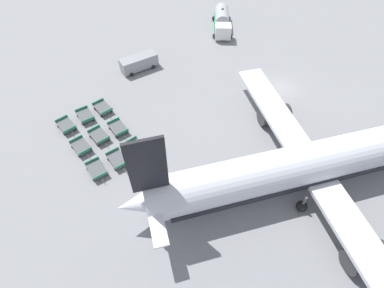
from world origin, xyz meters
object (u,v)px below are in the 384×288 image
baggage_dolly_row_near_col_b (81,146)px  baggage_dolly_row_mid_b_col_a (103,108)px  fuel_tanker_primary (222,21)px  baggage_dolly_row_mid_a_col_c (117,159)px  baggage_dolly_row_mid_a_col_b (99,136)px  baggage_dolly_row_mid_a_col_a (85,116)px  baggage_dolly_row_near_col_a (66,125)px  baggage_dolly_row_near_col_c (97,169)px  baggage_dolly_row_mid_b_col_c (136,148)px  service_van (139,62)px  baggage_dolly_row_mid_b_col_b (118,128)px  airplane (322,161)px

baggage_dolly_row_near_col_b → baggage_dolly_row_mid_b_col_a: 6.70m
fuel_tanker_primary → baggage_dolly_row_mid_a_col_c: bearing=-48.2°
baggage_dolly_row_mid_a_col_b → baggage_dolly_row_mid_a_col_a: bearing=-168.1°
baggage_dolly_row_near_col_a → baggage_dolly_row_mid_a_col_b: (3.35, 3.37, 0.00)m
baggage_dolly_row_near_col_c → baggage_dolly_row_mid_a_col_c: size_ratio=1.00×
baggage_dolly_row_mid_a_col_b → baggage_dolly_row_mid_b_col_c: bearing=45.2°
fuel_tanker_primary → service_van: (5.84, -16.95, -0.16)m
baggage_dolly_row_near_col_a → baggage_dolly_row_mid_b_col_b: 6.53m
airplane → service_van: (-26.70, -11.42, -1.95)m
airplane → service_van: 29.10m
baggage_dolly_row_near_col_c → baggage_dolly_row_mid_b_col_c: bearing=104.4°
airplane → baggage_dolly_row_mid_a_col_a: 28.56m
baggage_dolly_row_near_col_a → baggage_dolly_row_near_col_b: bearing=14.5°
airplane → baggage_dolly_row_near_col_b: size_ratio=12.47×
baggage_dolly_row_mid_b_col_b → baggage_dolly_row_mid_a_col_c: bearing=-15.2°
baggage_dolly_row_mid_a_col_b → baggage_dolly_row_mid_b_col_c: 5.08m
baggage_dolly_row_mid_a_col_c → baggage_dolly_row_near_col_b: bearing=-136.0°
service_van → baggage_dolly_row_mid_a_col_b: bearing=-36.7°
service_van → baggage_dolly_row_mid_b_col_a: bearing=-45.9°
fuel_tanker_primary → baggage_dolly_row_mid_b_col_a: (12.77, -24.11, -0.82)m
fuel_tanker_primary → baggage_dolly_row_mid_a_col_a: fuel_tanker_primary is taller
baggage_dolly_row_mid_b_col_a → baggage_dolly_row_mid_b_col_b: same height
baggage_dolly_row_near_col_c → airplane: bearing=64.4°
baggage_dolly_row_mid_b_col_b → baggage_dolly_row_near_col_c: bearing=-35.8°
airplane → baggage_dolly_row_near_col_c: bearing=-115.6°
baggage_dolly_row_near_col_c → baggage_dolly_row_mid_b_col_a: same height
service_van → baggage_dolly_row_mid_a_col_a: bearing=-51.9°
fuel_tanker_primary → baggage_dolly_row_mid_a_col_a: (13.31, -26.48, -0.82)m
airplane → baggage_dolly_row_mid_b_col_b: (-15.41, -17.65, -2.61)m
baggage_dolly_row_near_col_b → baggage_dolly_row_mid_a_col_c: bearing=44.0°
baggage_dolly_row_near_col_a → baggage_dolly_row_near_col_b: (4.18, 1.08, 0.00)m
service_van → baggage_dolly_row_near_col_b: (12.47, -10.95, -0.67)m
baggage_dolly_row_near_col_b → baggage_dolly_row_mid_b_col_b: 4.87m
baggage_dolly_row_mid_a_col_c → baggage_dolly_row_mid_b_col_b: 4.90m
service_van → baggage_dolly_row_mid_b_col_b: 12.91m
baggage_dolly_row_mid_a_col_b → baggage_dolly_row_mid_b_col_c: size_ratio=1.00×
airplane → baggage_dolly_row_near_col_a: size_ratio=12.47×
baggage_dolly_row_near_col_a → baggage_dolly_row_near_col_b: same height
baggage_dolly_row_mid_a_col_a → baggage_dolly_row_mid_b_col_a: 2.43m
baggage_dolly_row_mid_b_col_a → baggage_dolly_row_mid_b_col_b: size_ratio=1.00×
airplane → fuel_tanker_primary: 33.05m
baggage_dolly_row_mid_b_col_b → baggage_dolly_row_mid_b_col_c: 4.10m
baggage_dolly_row_near_col_a → baggage_dolly_row_mid_a_col_a: 2.62m
baggage_dolly_row_mid_a_col_a → baggage_dolly_row_mid_a_col_c: 8.78m
baggage_dolly_row_mid_a_col_a → baggage_dolly_row_mid_a_col_b: same height
baggage_dolly_row_near_col_a → baggage_dolly_row_near_col_b: 4.32m
airplane → baggage_dolly_row_mid_a_col_c: (-10.68, -18.94, -2.61)m
baggage_dolly_row_mid_a_col_c → fuel_tanker_primary: bearing=131.8°
baggage_dolly_row_mid_a_col_c → baggage_dolly_row_mid_b_col_b: bearing=164.8°
baggage_dolly_row_near_col_b → baggage_dolly_row_mid_a_col_a: bearing=164.2°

